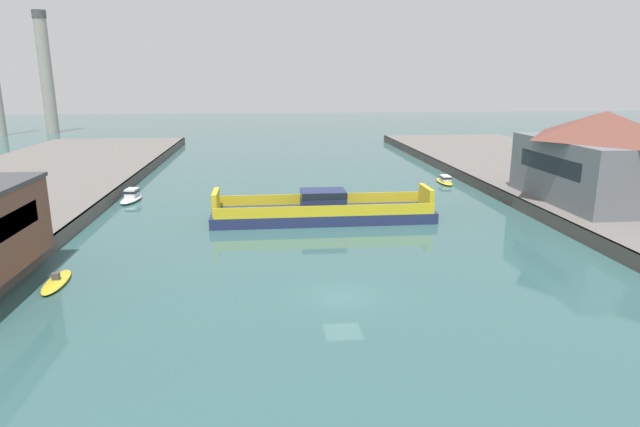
# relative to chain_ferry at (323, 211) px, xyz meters

# --- Properties ---
(ground_plane) EXTENTS (400.00, 400.00, 0.00)m
(ground_plane) POSITION_rel_chain_ferry_xyz_m (-0.84, -20.17, -1.00)
(ground_plane) COLOR #335B5B
(chain_ferry) EXTENTS (22.76, 5.80, 3.30)m
(chain_ferry) POSITION_rel_chain_ferry_xyz_m (0.00, 0.00, 0.00)
(chain_ferry) COLOR navy
(chain_ferry) RESTS_ON ground
(moored_boat_near_left) EXTENTS (1.65, 5.05, 0.86)m
(moored_boat_near_left) POSITION_rel_chain_ferry_xyz_m (-20.84, -15.70, -0.80)
(moored_boat_near_left) COLOR yellow
(moored_boat_near_left) RESTS_ON ground
(moored_boat_near_right) EXTENTS (1.91, 5.51, 1.14)m
(moored_boat_near_right) POSITION_rel_chain_ferry_xyz_m (19.20, 18.24, -0.57)
(moored_boat_near_right) COLOR yellow
(moored_boat_near_right) RESTS_ON ground
(moored_boat_mid_left) EXTENTS (2.47, 5.39, 1.47)m
(moored_boat_mid_left) POSITION_rel_chain_ferry_xyz_m (-21.85, 11.21, -0.45)
(moored_boat_mid_left) COLOR white
(moored_boat_mid_left) RESTS_ON ground
(warehouse_shed) EXTENTS (11.73, 17.23, 9.61)m
(warehouse_shed) POSITION_rel_chain_ferry_xyz_m (29.85, -0.04, 5.18)
(warehouse_shed) COLOR slate
(warehouse_shed) RESTS_ON quay_right
(smokestack_distant_a) EXTENTS (3.45, 3.45, 31.47)m
(smokestack_distant_a) POSITION_rel_chain_ferry_xyz_m (-63.05, 99.58, 15.75)
(smokestack_distant_a) COLOR #9E998E
(smokestack_distant_a) RESTS_ON ground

